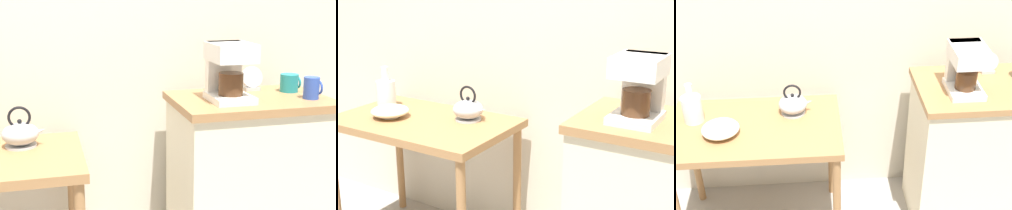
{
  "view_description": "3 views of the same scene",
  "coord_description": "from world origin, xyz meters",
  "views": [
    {
      "loc": [
        -0.28,
        -2.06,
        1.41
      ],
      "look_at": [
        0.25,
        -0.03,
        0.92
      ],
      "focal_mm": 52.9,
      "sensor_mm": 36.0,
      "label": 1
    },
    {
      "loc": [
        1.03,
        -1.84,
        1.5
      ],
      "look_at": [
        -0.04,
        -0.06,
        0.91
      ],
      "focal_mm": 51.81,
      "sensor_mm": 36.0,
      "label": 2
    },
    {
      "loc": [
        -0.29,
        -2.22,
        2.27
      ],
      "look_at": [
        -0.11,
        -0.06,
        0.88
      ],
      "focal_mm": 52.57,
      "sensor_mm": 36.0,
      "label": 3
    }
  ],
  "objects": [
    {
      "name": "wooden_table",
      "position": [
        -0.59,
        -0.0,
        0.64
      ],
      "size": [
        0.93,
        0.59,
        0.73
      ],
      "color": "#9E7044",
      "rests_on": "ground_plane"
    },
    {
      "name": "bowl_stoneware",
      "position": [
        -0.76,
        -0.06,
        0.77
      ],
      "size": [
        0.2,
        0.2,
        0.06
      ],
      "color": "beige",
      "rests_on": "wooden_table"
    },
    {
      "name": "teakettle",
      "position": [
        -0.38,
        0.11,
        0.79
      ],
      "size": [
        0.2,
        0.16,
        0.18
      ],
      "color": "#B2B5BA",
      "rests_on": "wooden_table"
    },
    {
      "name": "glass_carafe_vase",
      "position": [
        -0.92,
        0.08,
        0.81
      ],
      "size": [
        0.11,
        0.11,
        0.23
      ],
      "color": "silver",
      "rests_on": "wooden_table"
    },
    {
      "name": "coffee_maker",
      "position": [
        0.53,
        -0.02,
        1.06
      ],
      "size": [
        0.18,
        0.22,
        0.26
      ],
      "color": "white",
      "rests_on": "kitchen_counter"
    }
  ]
}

